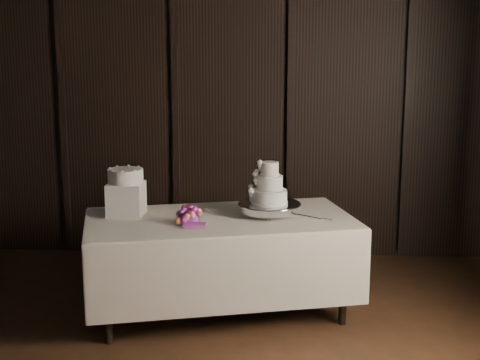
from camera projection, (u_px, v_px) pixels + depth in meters
name	position (u px, v px, depth m)	size (l,w,h in m)	color
room	(63.00, 164.00, 2.98)	(6.08, 7.08, 3.08)	black
display_table	(220.00, 261.00, 5.08)	(2.18, 1.49, 0.76)	silver
cake_stand	(269.00, 209.00, 5.08)	(0.48, 0.48, 0.09)	silver
wedding_cake	(266.00, 187.00, 5.04)	(0.29, 0.27, 0.32)	white
bouquet	(190.00, 216.00, 4.84)	(0.26, 0.36, 0.17)	#CC5362
box_pedestal	(126.00, 199.00, 5.07)	(0.26, 0.26, 0.25)	white
small_cake	(126.00, 176.00, 5.03)	(0.27, 0.27, 0.11)	white
cake_knife	(306.00, 216.00, 5.03)	(0.37, 0.02, 0.01)	silver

